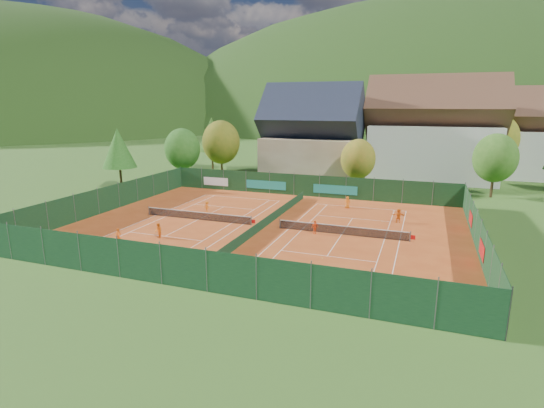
{
  "coord_description": "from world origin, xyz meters",
  "views": [
    {
      "loc": [
        15.14,
        -39.7,
        12.55
      ],
      "look_at": [
        0.0,
        2.0,
        2.0
      ],
      "focal_mm": 28.0,
      "sensor_mm": 36.0,
      "label": 1
    }
  ],
  "objects_px": {
    "hotel_block_b": "(519,139)",
    "player_right_far_a": "(347,202)",
    "ball_hopper": "(394,280)",
    "player_left_mid": "(158,231)",
    "chalet": "(312,140)",
    "player_right_far_b": "(398,216)",
    "player_left_far": "(207,207)",
    "player_left_near": "(118,236)",
    "player_right_near": "(315,227)",
    "hotel_block_a": "(433,135)"
  },
  "relations": [
    {
      "from": "player_left_near",
      "to": "player_right_far_b",
      "type": "xyz_separation_m",
      "value": [
        23.46,
        16.31,
        -0.0
      ]
    },
    {
      "from": "hotel_block_b",
      "to": "player_left_mid",
      "type": "height_order",
      "value": "hotel_block_b"
    },
    {
      "from": "hotel_block_a",
      "to": "player_right_near",
      "type": "xyz_separation_m",
      "value": [
        -10.55,
        -36.68,
        -6.69
      ]
    },
    {
      "from": "hotel_block_a",
      "to": "player_left_near",
      "type": "relative_size",
      "value": 13.92
    },
    {
      "from": "player_left_far",
      "to": "player_right_near",
      "type": "height_order",
      "value": "player_right_near"
    },
    {
      "from": "player_left_mid",
      "to": "ball_hopper",
      "type": "bearing_deg",
      "value": 26.3
    },
    {
      "from": "ball_hopper",
      "to": "player_left_far",
      "type": "bearing_deg",
      "value": 147.42
    },
    {
      "from": "player_left_mid",
      "to": "player_right_far_b",
      "type": "relative_size",
      "value": 0.97
    },
    {
      "from": "player_left_mid",
      "to": "player_left_near",
      "type": "bearing_deg",
      "value": -93.47
    },
    {
      "from": "hotel_block_b",
      "to": "player_left_far",
      "type": "bearing_deg",
      "value": -133.64
    },
    {
      "from": "chalet",
      "to": "hotel_block_b",
      "type": "bearing_deg",
      "value": 22.99
    },
    {
      "from": "player_left_far",
      "to": "player_right_near",
      "type": "distance_m",
      "value": 14.74
    },
    {
      "from": "player_left_near",
      "to": "player_right_far_b",
      "type": "height_order",
      "value": "player_left_near"
    },
    {
      "from": "ball_hopper",
      "to": "player_left_mid",
      "type": "xyz_separation_m",
      "value": [
        -22.0,
        3.87,
        0.19
      ]
    },
    {
      "from": "player_left_mid",
      "to": "player_right_near",
      "type": "xyz_separation_m",
      "value": [
        13.66,
        6.42,
        -0.06
      ]
    },
    {
      "from": "player_left_near",
      "to": "player_left_far",
      "type": "height_order",
      "value": "player_left_near"
    },
    {
      "from": "player_left_far",
      "to": "player_right_far_b",
      "type": "relative_size",
      "value": 0.84
    },
    {
      "from": "player_right_near",
      "to": "player_right_far_a",
      "type": "distance_m",
      "value": 11.68
    },
    {
      "from": "chalet",
      "to": "player_right_far_b",
      "type": "height_order",
      "value": "chalet"
    },
    {
      "from": "ball_hopper",
      "to": "player_right_near",
      "type": "height_order",
      "value": "player_right_near"
    },
    {
      "from": "player_left_mid",
      "to": "player_right_far_b",
      "type": "bearing_deg",
      "value": 68.86
    },
    {
      "from": "ball_hopper",
      "to": "player_left_far",
      "type": "distance_m",
      "value": 26.7
    },
    {
      "from": "player_left_mid",
      "to": "player_right_far_b",
      "type": "xyz_separation_m",
      "value": [
        21.12,
        13.5,
        0.02
      ]
    },
    {
      "from": "hotel_block_a",
      "to": "ball_hopper",
      "type": "relative_size",
      "value": 27.0
    },
    {
      "from": "hotel_block_b",
      "to": "player_left_mid",
      "type": "distance_m",
      "value": 64.07
    },
    {
      "from": "chalet",
      "to": "ball_hopper",
      "type": "bearing_deg",
      "value": -67.71
    },
    {
      "from": "hotel_block_b",
      "to": "ball_hopper",
      "type": "height_order",
      "value": "hotel_block_b"
    },
    {
      "from": "player_left_mid",
      "to": "player_left_far",
      "type": "distance_m",
      "value": 10.52
    },
    {
      "from": "hotel_block_b",
      "to": "player_right_far_a",
      "type": "height_order",
      "value": "hotel_block_b"
    },
    {
      "from": "player_left_near",
      "to": "player_right_far_a",
      "type": "height_order",
      "value": "player_left_near"
    },
    {
      "from": "player_left_mid",
      "to": "hotel_block_a",
      "type": "bearing_deg",
      "value": 96.95
    },
    {
      "from": "player_left_near",
      "to": "player_left_mid",
      "type": "bearing_deg",
      "value": 35.45
    },
    {
      "from": "player_left_mid",
      "to": "player_left_far",
      "type": "relative_size",
      "value": 1.16
    },
    {
      "from": "player_left_far",
      "to": "player_right_far_a",
      "type": "xyz_separation_m",
      "value": [
        15.3,
        7.54,
        0.1
      ]
    },
    {
      "from": "chalet",
      "to": "player_right_near",
      "type": "height_order",
      "value": "chalet"
    },
    {
      "from": "player_left_far",
      "to": "player_right_far_a",
      "type": "relative_size",
      "value": 0.87
    },
    {
      "from": "chalet",
      "to": "player_left_near",
      "type": "distance_m",
      "value": 41.04
    },
    {
      "from": "player_left_near",
      "to": "player_right_far_b",
      "type": "distance_m",
      "value": 28.57
    },
    {
      "from": "player_left_near",
      "to": "player_right_near",
      "type": "bearing_deg",
      "value": 15.17
    },
    {
      "from": "player_left_mid",
      "to": "player_right_far_a",
      "type": "bearing_deg",
      "value": 86.91
    },
    {
      "from": "player_left_far",
      "to": "chalet",
      "type": "bearing_deg",
      "value": -91.01
    },
    {
      "from": "player_right_far_b",
      "to": "player_left_far",
      "type": "bearing_deg",
      "value": -1.16
    },
    {
      "from": "player_left_mid",
      "to": "player_right_far_a",
      "type": "distance_m",
      "value": 23.34
    },
    {
      "from": "chalet",
      "to": "hotel_block_a",
      "type": "distance_m",
      "value": 19.94
    },
    {
      "from": "hotel_block_a",
      "to": "hotel_block_b",
      "type": "relative_size",
      "value": 1.25
    },
    {
      "from": "hotel_block_b",
      "to": "chalet",
      "type": "bearing_deg",
      "value": -157.01
    },
    {
      "from": "chalet",
      "to": "player_left_far",
      "type": "bearing_deg",
      "value": -102.11
    },
    {
      "from": "chalet",
      "to": "player_left_mid",
      "type": "relative_size",
      "value": 10.8
    },
    {
      "from": "chalet",
      "to": "player_left_far",
      "type": "height_order",
      "value": "chalet"
    },
    {
      "from": "ball_hopper",
      "to": "player_right_far_b",
      "type": "xyz_separation_m",
      "value": [
        -0.88,
        17.37,
        0.22
      ]
    }
  ]
}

